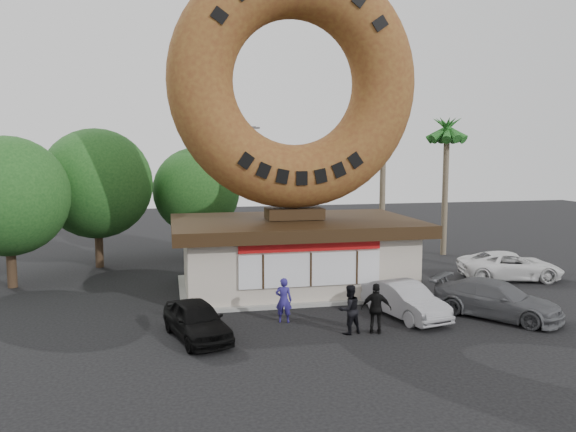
# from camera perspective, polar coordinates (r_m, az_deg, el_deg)

# --- Properties ---
(ground) EXTENTS (90.00, 90.00, 0.00)m
(ground) POSITION_cam_1_polar(r_m,az_deg,el_deg) (20.99, 4.33, -11.23)
(ground) COLOR black
(ground) RESTS_ON ground
(donut_shop) EXTENTS (11.20, 7.20, 3.80)m
(donut_shop) POSITION_cam_1_polar(r_m,az_deg,el_deg) (26.19, 0.65, -3.62)
(donut_shop) COLOR #BFB4A3
(donut_shop) RESTS_ON ground
(giant_donut) EXTENTS (11.37, 2.90, 11.37)m
(giant_donut) POSITION_cam_1_polar(r_m,az_deg,el_deg) (25.96, 0.66, 13.40)
(giant_donut) COLOR brown
(giant_donut) RESTS_ON donut_shop
(tree_west) EXTENTS (6.00, 6.00, 7.65)m
(tree_west) POSITION_cam_1_polar(r_m,az_deg,el_deg) (32.42, -18.87, 3.13)
(tree_west) COLOR #473321
(tree_west) RESTS_ON ground
(tree_mid) EXTENTS (5.20, 5.20, 6.63)m
(tree_mid) POSITION_cam_1_polar(r_m,az_deg,el_deg) (34.27, -9.26, 2.53)
(tree_mid) COLOR #473321
(tree_mid) RESTS_ON ground
(tree_far) EXTENTS (5.60, 5.60, 7.14)m
(tree_far) POSITION_cam_1_polar(r_m,az_deg,el_deg) (29.15, -26.60, 1.81)
(tree_far) COLOR #473321
(tree_far) RESTS_ON ground
(palm_near) EXTENTS (2.60, 2.60, 9.75)m
(palm_near) POSITION_cam_1_polar(r_m,az_deg,el_deg) (35.73, 9.71, 9.74)
(palm_near) COLOR #726651
(palm_near) RESTS_ON ground
(palm_far) EXTENTS (2.60, 2.60, 8.75)m
(palm_far) POSITION_cam_1_polar(r_m,az_deg,el_deg) (35.80, 15.85, 8.08)
(palm_far) COLOR #726651
(palm_far) RESTS_ON ground
(street_lamp) EXTENTS (2.11, 0.20, 8.00)m
(street_lamp) POSITION_cam_1_polar(r_m,az_deg,el_deg) (35.41, -5.88, 3.46)
(street_lamp) COLOR #59595E
(street_lamp) RESTS_ON ground
(person_left) EXTENTS (0.72, 0.58, 1.71)m
(person_left) POSITION_cam_1_polar(r_m,az_deg,el_deg) (21.31, -0.44, -8.54)
(person_left) COLOR navy
(person_left) RESTS_ON ground
(person_center) EXTENTS (1.00, 0.87, 1.76)m
(person_center) POSITION_cam_1_polar(r_m,az_deg,el_deg) (20.15, 6.25, -9.41)
(person_center) COLOR black
(person_center) RESTS_ON ground
(person_right) EXTENTS (1.14, 0.78, 1.80)m
(person_right) POSITION_cam_1_polar(r_m,az_deg,el_deg) (20.27, 8.96, -9.28)
(person_right) COLOR black
(person_right) RESTS_ON ground
(car_black) EXTENTS (2.55, 4.13, 1.31)m
(car_black) POSITION_cam_1_polar(r_m,az_deg,el_deg) (19.83, -9.25, -10.39)
(car_black) COLOR black
(car_black) RESTS_ON ground
(car_silver) EXTENTS (2.33, 4.32, 1.35)m
(car_silver) POSITION_cam_1_polar(r_m,az_deg,el_deg) (22.46, 11.78, -8.35)
(car_silver) COLOR gray
(car_silver) RESTS_ON ground
(car_grey) EXTENTS (4.60, 5.04, 1.41)m
(car_grey) POSITION_cam_1_polar(r_m,az_deg,el_deg) (23.41, 20.41, -7.94)
(car_grey) COLOR #5A5B5F
(car_grey) RESTS_ON ground
(car_white) EXTENTS (5.40, 3.38, 1.39)m
(car_white) POSITION_cam_1_polar(r_m,az_deg,el_deg) (30.36, 21.64, -4.72)
(car_white) COLOR silver
(car_white) RESTS_ON ground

